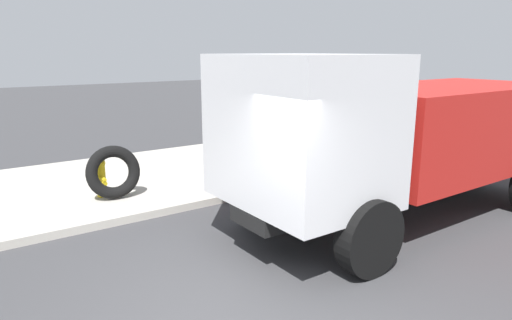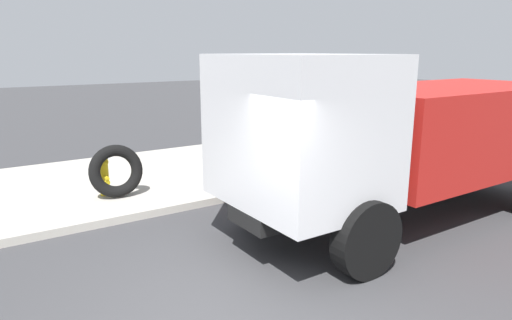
% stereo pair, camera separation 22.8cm
% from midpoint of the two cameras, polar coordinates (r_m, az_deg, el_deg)
% --- Properties ---
extents(sidewalk_curb, '(36.00, 5.00, 0.15)m').
position_cam_midpoint_polar(sidewalk_curb, '(10.91, -21.51, -3.28)').
color(sidewalk_curb, '#ADA89E').
rests_on(sidewalk_curb, ground).
extents(fire_hydrant, '(0.22, 0.50, 0.81)m').
position_cam_midpoint_polar(fire_hydrant, '(9.78, -19.41, -1.90)').
color(fire_hydrant, yellow).
rests_on(fire_hydrant, sidewalk_curb).
extents(loose_tire, '(1.09, 0.47, 1.09)m').
position_cam_midpoint_polar(loose_tire, '(9.55, -18.02, -1.46)').
color(loose_tire, black).
rests_on(loose_tire, sidewalk_curb).
extents(stop_sign, '(0.76, 0.08, 2.24)m').
position_cam_midpoint_polar(stop_sign, '(9.69, -3.74, 5.50)').
color(stop_sign, gray).
rests_on(stop_sign, sidewalk_curb).
extents(dump_truck_red, '(7.01, 2.82, 3.00)m').
position_cam_midpoint_polar(dump_truck_red, '(8.56, 16.69, 3.26)').
color(dump_truck_red, red).
rests_on(dump_truck_red, ground).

